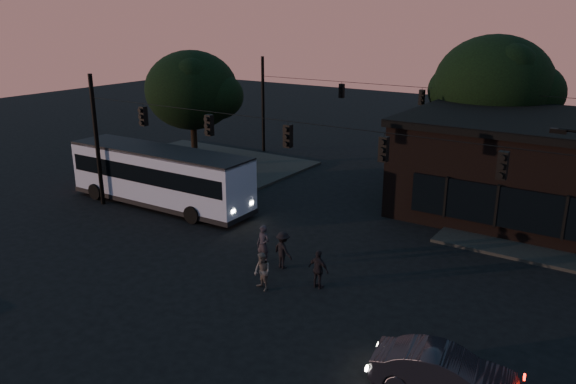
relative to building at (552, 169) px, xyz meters
The scene contains 13 objects.
ground 18.53m from the building, 119.40° to the right, with size 120.00×120.00×0.00m, color black.
sidewalk_far_left 23.23m from the building, behind, with size 14.00×10.00×0.15m, color black.
building is the anchor object (origin of this frame).
tree_behind 8.57m from the building, 129.68° to the left, with size 7.60×7.60×9.43m.
tree_left 23.37m from the building, behind, with size 6.40×6.40×8.30m.
signal_rig_near 15.08m from the building, 126.93° to the right, with size 26.24×0.30×7.50m.
signal_rig_far 9.97m from the building, 155.90° to the left, with size 26.24×0.30×7.50m.
bus 21.58m from the building, 151.66° to the right, with size 11.89×3.13×3.33m.
car 17.93m from the building, 88.98° to the right, with size 1.45×4.16×1.37m, color black.
pedestrian_a 16.46m from the building, 124.84° to the right, with size 0.64×0.42×1.76m, color black.
pedestrian_b 17.50m from the building, 116.98° to the right, with size 0.77×0.60×1.58m, color #4C4645.
pedestrian_c 15.50m from the building, 113.33° to the right, with size 0.96×0.40×1.63m, color black.
pedestrian_d 15.84m from the building, 122.10° to the right, with size 1.07×0.62×1.66m, color black.
Camera 1 is at (13.23, -15.91, 10.58)m, focal length 35.00 mm.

